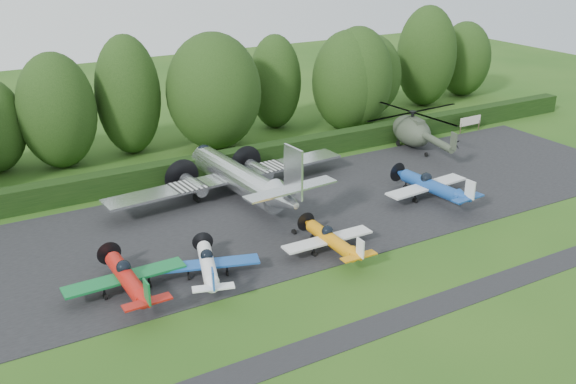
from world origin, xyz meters
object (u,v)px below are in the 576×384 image
light_plane_red (127,278)px  light_plane_white (208,265)px  transport_plane (238,177)px  light_plane_blue (432,186)px  light_plane_orange (331,240)px  helicopter (412,128)px  sign_board (470,122)px

light_plane_red → light_plane_white: (5.01, -0.67, -0.13)m
transport_plane → light_plane_blue: transport_plane is taller
transport_plane → light_plane_orange: transport_plane is taller
helicopter → sign_board: size_ratio=4.58×
helicopter → transport_plane: bearing=178.7°
helicopter → light_plane_white: bearing=-163.9°
light_plane_red → light_plane_white: bearing=-6.3°
light_plane_white → sign_board: size_ratio=2.32×
light_plane_orange → light_plane_blue: light_plane_blue is taller
light_plane_blue → helicopter: 13.84m
light_plane_blue → helicopter: bearing=61.8°
light_plane_blue → helicopter: size_ratio=0.60×
light_plane_blue → light_plane_orange: bearing=-158.0°
light_plane_white → light_plane_orange: (8.84, -0.93, 0.01)m
light_plane_white → helicopter: size_ratio=0.51×
light_plane_red → light_plane_orange: light_plane_red is taller
transport_plane → helicopter: size_ratio=1.56×
light_plane_orange → light_plane_blue: (12.39, 3.83, 0.19)m
light_plane_orange → helicopter: 25.20m
light_plane_red → light_plane_orange: bearing=-5.2°
light_plane_orange → sign_board: bearing=29.5°
light_plane_orange → light_plane_blue: size_ratio=0.85×
light_plane_white → light_plane_red: bearing=155.2°
light_plane_white → light_plane_blue: bearing=-9.3°
light_plane_white → light_plane_blue: (21.23, 2.89, 0.20)m
transport_plane → light_plane_red: 16.20m
light_plane_white → light_plane_orange: light_plane_orange is taller
light_plane_orange → sign_board: 33.60m
sign_board → light_plane_red: bearing=-158.7°
light_plane_blue → sign_board: bearing=41.9°
light_plane_white → light_plane_orange: 8.89m
sign_board → light_plane_orange: bearing=-148.4°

